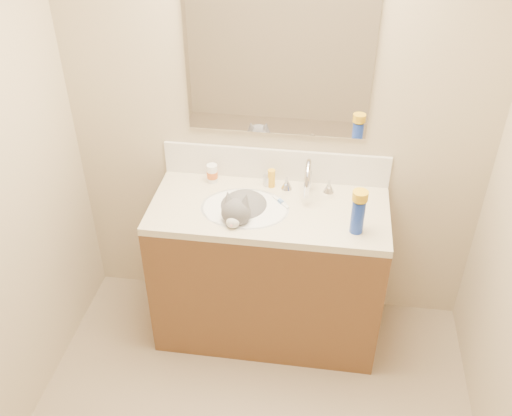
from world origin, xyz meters
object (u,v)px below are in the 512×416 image
(silver_jar, at_px, (268,180))
(faucet, at_px, (308,180))
(vanity_cabinet, at_px, (268,273))
(basin, at_px, (245,219))
(amber_bottle, at_px, (271,178))
(pill_bottle, at_px, (212,173))
(cat, at_px, (243,213))
(spray_can, at_px, (358,216))

(silver_jar, bearing_deg, faucet, -15.81)
(vanity_cabinet, height_order, faucet, faucet)
(basin, bearing_deg, amber_bottle, 63.57)
(vanity_cabinet, distance_m, faucet, 0.58)
(pill_bottle, bearing_deg, faucet, -5.88)
(pill_bottle, distance_m, amber_bottle, 0.32)
(cat, relative_size, amber_bottle, 4.02)
(basin, bearing_deg, vanity_cabinet, 14.04)
(pill_bottle, bearing_deg, spray_can, -23.61)
(basin, bearing_deg, pill_bottle, 133.62)
(pill_bottle, bearing_deg, cat, -47.62)
(silver_jar, relative_size, spray_can, 0.33)
(amber_bottle, height_order, spray_can, spray_can)
(vanity_cabinet, xyz_separation_m, spray_can, (0.43, -0.14, 0.54))
(pill_bottle, bearing_deg, amber_bottle, -0.40)
(amber_bottle, bearing_deg, silver_jar, 154.00)
(vanity_cabinet, bearing_deg, spray_can, -18.33)
(cat, distance_m, pill_bottle, 0.31)
(vanity_cabinet, bearing_deg, faucet, 37.29)
(pill_bottle, height_order, amber_bottle, pill_bottle)
(basin, height_order, silver_jar, silver_jar)
(silver_jar, bearing_deg, amber_bottle, -26.00)
(silver_jar, xyz_separation_m, amber_bottle, (0.02, -0.01, 0.02))
(vanity_cabinet, distance_m, cat, 0.44)
(basin, xyz_separation_m, cat, (-0.01, 0.00, 0.04))
(cat, distance_m, silver_jar, 0.25)
(vanity_cabinet, distance_m, amber_bottle, 0.53)
(amber_bottle, bearing_deg, vanity_cabinet, -86.33)
(pill_bottle, distance_m, silver_jar, 0.30)
(amber_bottle, bearing_deg, faucet, -14.65)
(basin, distance_m, amber_bottle, 0.27)
(vanity_cabinet, bearing_deg, cat, -168.03)
(faucet, bearing_deg, silver_jar, 164.19)
(vanity_cabinet, distance_m, pill_bottle, 0.63)
(cat, bearing_deg, pill_bottle, 138.29)
(spray_can, bearing_deg, basin, 168.43)
(pill_bottle, bearing_deg, basin, -46.38)
(faucet, bearing_deg, basin, -150.88)
(silver_jar, bearing_deg, basin, -111.06)
(faucet, distance_m, spray_can, 0.38)
(faucet, xyz_separation_m, amber_bottle, (-0.19, 0.05, -0.04))
(pill_bottle, relative_size, spray_can, 0.59)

